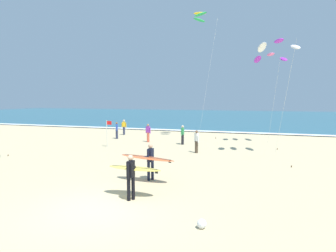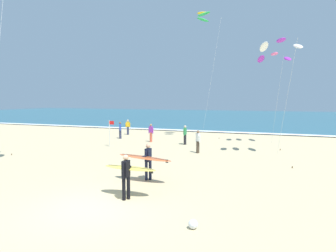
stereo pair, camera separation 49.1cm
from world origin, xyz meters
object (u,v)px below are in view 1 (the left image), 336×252
(kite_arc_rose_mid, at_px, (271,58))
(bystander_white_top, at_px, (196,141))
(surfer_trailing, at_px, (133,171))
(kite_arc_golden_low, at_px, (200,16))
(beach_ball, at_px, (202,224))
(bystander_blue_top, at_px, (117,130))
(bystander_green_top, at_px, (183,135))
(kite_arc_violet_far, at_px, (279,45))
(bystander_purple_top, at_px, (148,133))
(surfer_lead, at_px, (149,159))
(bystander_yellow_top, at_px, (124,127))
(lifeguard_flag, at_px, (108,131))

(kite_arc_rose_mid, relative_size, bystander_white_top, 4.68)
(surfer_trailing, height_order, kite_arc_golden_low, kite_arc_golden_low)
(bystander_white_top, relative_size, beach_ball, 5.68)
(bystander_blue_top, bearing_deg, bystander_green_top, -11.06)
(surfer_trailing, relative_size, bystander_blue_top, 1.33)
(kite_arc_violet_far, bearing_deg, surfer_trailing, -117.44)
(bystander_white_top, height_order, bystander_blue_top, same)
(kite_arc_violet_far, relative_size, bystander_purple_top, 4.73)
(surfer_lead, bearing_deg, beach_ball, -50.32)
(bystander_white_top, distance_m, bystander_purple_top, 6.25)
(kite_arc_golden_low, height_order, bystander_blue_top, kite_arc_golden_low)
(bystander_yellow_top, xyz_separation_m, bystander_white_top, (9.43, -7.45, 0.00))
(kite_arc_golden_low, relative_size, lifeguard_flag, 5.54)
(surfer_lead, xyz_separation_m, lifeguard_flag, (-6.61, 7.68, 0.21))
(surfer_trailing, bearing_deg, bystander_yellow_top, 118.14)
(kite_arc_rose_mid, height_order, bystander_yellow_top, kite_arc_rose_mid)
(beach_ball, bearing_deg, bystander_purple_top, 117.68)
(kite_arc_golden_low, xyz_separation_m, lifeguard_flag, (-5.70, -7.03, -10.01))
(lifeguard_flag, bearing_deg, surfer_trailing, -55.30)
(kite_arc_rose_mid, distance_m, bystander_yellow_top, 15.61)
(bystander_yellow_top, bearing_deg, beach_ball, -57.13)
(surfer_trailing, xyz_separation_m, bystander_blue_top, (-8.46, 14.31, -0.24))
(surfer_trailing, bearing_deg, kite_arc_golden_low, 94.04)
(bystander_yellow_top, distance_m, lifeguard_flag, 7.59)
(kite_arc_rose_mid, bearing_deg, bystander_white_top, -129.51)
(kite_arc_golden_low, xyz_separation_m, bystander_white_top, (1.43, -7.26, -10.47))
(bystander_green_top, height_order, beach_ball, bystander_green_top)
(bystander_white_top, bearing_deg, bystander_yellow_top, 141.68)
(surfer_trailing, xyz_separation_m, kite_arc_violet_far, (5.38, 10.37, 6.11))
(surfer_lead, distance_m, lifeguard_flag, 10.13)
(lifeguard_flag, xyz_separation_m, beach_ball, (9.89, -11.63, -1.13))
(bystander_purple_top, bearing_deg, bystander_yellow_top, 138.27)
(surfer_lead, relative_size, bystander_blue_top, 1.64)
(surfer_lead, distance_m, bystander_blue_top, 14.53)
(bystander_purple_top, bearing_deg, kite_arc_golden_low, 44.79)
(surfer_trailing, bearing_deg, bystander_white_top, 88.64)
(surfer_lead, bearing_deg, lifeguard_flag, 130.74)
(bystander_green_top, bearing_deg, bystander_yellow_top, 150.75)
(kite_arc_rose_mid, bearing_deg, lifeguard_flag, -154.98)
(bystander_green_top, relative_size, bystander_blue_top, 1.00)
(kite_arc_golden_low, relative_size, bystander_green_top, 7.32)
(beach_ball, bearing_deg, kite_arc_violet_far, 78.73)
(kite_arc_violet_far, distance_m, bystander_blue_top, 15.73)
(kite_arc_violet_far, relative_size, bystander_white_top, 4.73)
(kite_arc_rose_mid, xyz_separation_m, beach_ball, (-2.01, -17.18, -6.93))
(surfer_trailing, height_order, bystander_yellow_top, surfer_trailing)
(bystander_purple_top, bearing_deg, kite_arc_violet_far, -16.19)
(surfer_trailing, xyz_separation_m, bystander_purple_top, (-4.88, 13.34, -0.24))
(kite_arc_rose_mid, relative_size, bystander_yellow_top, 4.68)
(surfer_lead, distance_m, kite_arc_violet_far, 11.60)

